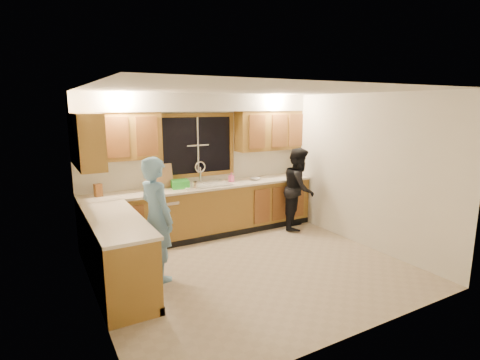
% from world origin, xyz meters
% --- Properties ---
extents(floor, '(4.20, 4.20, 0.00)m').
position_xyz_m(floor, '(0.00, 0.00, 0.00)').
color(floor, tan).
rests_on(floor, ground).
extents(ceiling, '(4.20, 4.20, 0.00)m').
position_xyz_m(ceiling, '(0.00, 0.00, 2.50)').
color(ceiling, silver).
extents(wall_back, '(4.20, 0.00, 4.20)m').
position_xyz_m(wall_back, '(0.00, 1.90, 1.25)').
color(wall_back, white).
rests_on(wall_back, ground).
extents(wall_left, '(0.00, 3.80, 3.80)m').
position_xyz_m(wall_left, '(-2.10, 0.00, 1.25)').
color(wall_left, white).
rests_on(wall_left, ground).
extents(wall_right, '(0.00, 3.80, 3.80)m').
position_xyz_m(wall_right, '(2.10, 0.00, 1.25)').
color(wall_right, white).
rests_on(wall_right, ground).
extents(base_cabinets_back, '(4.20, 0.60, 0.88)m').
position_xyz_m(base_cabinets_back, '(0.00, 1.60, 0.44)').
color(base_cabinets_back, olive).
rests_on(base_cabinets_back, ground).
extents(base_cabinets_left, '(0.60, 1.90, 0.88)m').
position_xyz_m(base_cabinets_left, '(-1.80, 0.35, 0.44)').
color(base_cabinets_left, olive).
rests_on(base_cabinets_left, ground).
extents(countertop_back, '(4.20, 0.63, 0.04)m').
position_xyz_m(countertop_back, '(0.00, 1.58, 0.90)').
color(countertop_back, '#F2E4CC').
rests_on(countertop_back, base_cabinets_back).
extents(countertop_left, '(0.63, 1.90, 0.04)m').
position_xyz_m(countertop_left, '(-1.79, 0.35, 0.90)').
color(countertop_left, '#F2E4CC').
rests_on(countertop_left, base_cabinets_left).
extents(upper_cabinets_left, '(1.35, 0.33, 0.75)m').
position_xyz_m(upper_cabinets_left, '(-1.43, 1.73, 1.83)').
color(upper_cabinets_left, olive).
rests_on(upper_cabinets_left, wall_back).
extents(upper_cabinets_right, '(1.35, 0.33, 0.75)m').
position_xyz_m(upper_cabinets_right, '(1.43, 1.73, 1.83)').
color(upper_cabinets_right, olive).
rests_on(upper_cabinets_right, wall_back).
extents(upper_cabinets_return, '(0.33, 0.90, 0.75)m').
position_xyz_m(upper_cabinets_return, '(-1.94, 1.12, 1.83)').
color(upper_cabinets_return, olive).
rests_on(upper_cabinets_return, wall_left).
extents(soffit, '(4.20, 0.35, 0.30)m').
position_xyz_m(soffit, '(0.00, 1.72, 2.35)').
color(soffit, silver).
rests_on(soffit, wall_back).
extents(window_frame, '(1.44, 0.03, 1.14)m').
position_xyz_m(window_frame, '(0.00, 1.89, 1.60)').
color(window_frame, black).
rests_on(window_frame, wall_back).
extents(sink, '(0.86, 0.52, 0.57)m').
position_xyz_m(sink, '(0.00, 1.60, 0.86)').
color(sink, silver).
rests_on(sink, countertop_back).
extents(dishwasher, '(0.60, 0.56, 0.82)m').
position_xyz_m(dishwasher, '(-0.85, 1.59, 0.41)').
color(dishwasher, silver).
rests_on(dishwasher, floor).
extents(stove, '(0.58, 0.75, 0.90)m').
position_xyz_m(stove, '(-1.80, -0.22, 0.45)').
color(stove, silver).
rests_on(stove, floor).
extents(man, '(0.53, 0.68, 1.66)m').
position_xyz_m(man, '(-1.26, 0.35, 0.83)').
color(man, '#70A7D4').
rests_on(man, floor).
extents(woman, '(0.94, 0.94, 1.54)m').
position_xyz_m(woman, '(1.71, 1.12, 0.77)').
color(woman, black).
rests_on(woman, floor).
extents(knife_block, '(0.13, 0.12, 0.20)m').
position_xyz_m(knife_block, '(-1.77, 1.65, 1.02)').
color(knife_block, brown).
rests_on(knife_block, countertop_back).
extents(cutting_board, '(0.31, 0.11, 0.40)m').
position_xyz_m(cutting_board, '(-0.68, 1.78, 1.12)').
color(cutting_board, tan).
rests_on(cutting_board, countertop_back).
extents(dish_crate, '(0.33, 0.32, 0.13)m').
position_xyz_m(dish_crate, '(-0.46, 1.61, 0.99)').
color(dish_crate, green).
rests_on(dish_crate, countertop_back).
extents(soap_bottle, '(0.10, 0.10, 0.17)m').
position_xyz_m(soap_bottle, '(0.55, 1.65, 1.01)').
color(soap_bottle, pink).
rests_on(soap_bottle, countertop_back).
extents(bowl, '(0.24, 0.24, 0.05)m').
position_xyz_m(bowl, '(1.02, 1.57, 0.94)').
color(bowl, silver).
rests_on(bowl, countertop_back).
extents(can_left, '(0.08, 0.08, 0.12)m').
position_xyz_m(can_left, '(-0.29, 1.37, 0.98)').
color(can_left, beige).
rests_on(can_left, countertop_back).
extents(can_right, '(0.08, 0.08, 0.13)m').
position_xyz_m(can_right, '(-0.26, 1.42, 0.98)').
color(can_right, beige).
rests_on(can_right, countertop_back).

